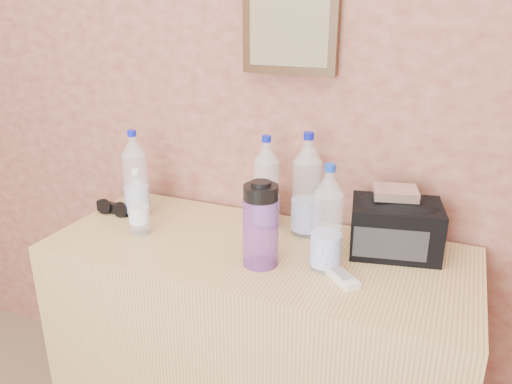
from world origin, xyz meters
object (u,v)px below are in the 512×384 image
at_px(sunglasses, 115,208).
at_px(toiletry_bag, 396,225).
at_px(pet_large_d, 327,224).
at_px(pet_small, 139,206).
at_px(pet_large_b, 266,187).
at_px(foil_packet, 395,193).
at_px(ac_remote, 340,276).
at_px(pet_large_c, 307,190).
at_px(dresser, 257,356).
at_px(nalgene_bottle, 261,224).
at_px(pet_large_a, 136,178).

height_order(sunglasses, toiletry_bag, toiletry_bag).
bearing_deg(toiletry_bag, sunglasses, 173.57).
bearing_deg(pet_large_d, pet_small, -179.27).
relative_size(pet_large_b, foil_packet, 2.49).
relative_size(ac_remote, foil_packet, 1.11).
bearing_deg(pet_large_c, sunglasses, -170.93).
xyz_separation_m(pet_small, sunglasses, (-0.17, 0.10, -0.07)).
xyz_separation_m(dresser, pet_small, (-0.38, -0.05, 0.49)).
bearing_deg(toiletry_bag, ac_remote, -127.90).
height_order(sunglasses, ac_remote, sunglasses).
xyz_separation_m(nalgene_bottle, ac_remote, (0.23, 0.00, -0.11)).
xyz_separation_m(pet_small, nalgene_bottle, (0.43, -0.04, 0.03)).
height_order(dresser, toiletry_bag, toiletry_bag).
bearing_deg(sunglasses, foil_packet, 6.90).
xyz_separation_m(pet_large_c, pet_large_d, (0.12, -0.20, -0.01)).
distance_m(sunglasses, foil_packet, 0.94).
xyz_separation_m(sunglasses, ac_remote, (0.83, -0.13, -0.01)).
bearing_deg(nalgene_bottle, dresser, 119.03).
distance_m(nalgene_bottle, sunglasses, 0.63).
bearing_deg(dresser, pet_large_b, 102.35).
distance_m(toiletry_bag, foil_packet, 0.10).
height_order(pet_large_b, sunglasses, pet_large_b).
bearing_deg(ac_remote, foil_packet, 109.70).
xyz_separation_m(pet_large_b, pet_large_c, (0.14, -0.01, 0.01)).
height_order(pet_large_a, toiletry_bag, pet_large_a).
bearing_deg(pet_large_c, foil_packet, -4.51).
xyz_separation_m(pet_large_a, pet_small, (0.10, -0.12, -0.04)).
bearing_deg(foil_packet, pet_large_c, 175.49).
distance_m(pet_large_a, nalgene_bottle, 0.55).
distance_m(pet_large_b, sunglasses, 0.54).
height_order(nalgene_bottle, ac_remote, nalgene_bottle).
bearing_deg(pet_large_d, pet_large_c, 121.05).
height_order(pet_large_c, nalgene_bottle, pet_large_c).
relative_size(pet_large_d, toiletry_bag, 1.20).
relative_size(pet_large_d, nalgene_bottle, 1.23).
distance_m(dresser, foil_packet, 0.70).
relative_size(nalgene_bottle, sunglasses, 1.64).
relative_size(pet_small, ac_remote, 1.58).
distance_m(dresser, pet_large_a, 0.72).
relative_size(pet_large_c, ac_remote, 2.43).
bearing_deg(pet_large_a, nalgene_bottle, -17.27).
xyz_separation_m(dresser, pet_large_c, (0.10, 0.16, 0.54)).
bearing_deg(pet_large_a, pet_large_b, 11.17).
relative_size(pet_small, nalgene_bottle, 0.87).
bearing_deg(pet_small, foil_packet, 13.70).
bearing_deg(foil_packet, pet_small, -166.30).
bearing_deg(toiletry_bag, pet_small, -178.05).
height_order(nalgene_bottle, foil_packet, nalgene_bottle).
distance_m(pet_small, nalgene_bottle, 0.43).
height_order(pet_large_a, pet_large_c, pet_large_c).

